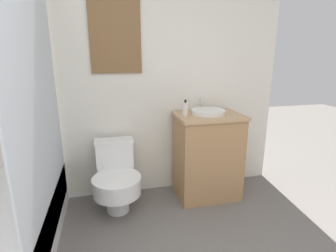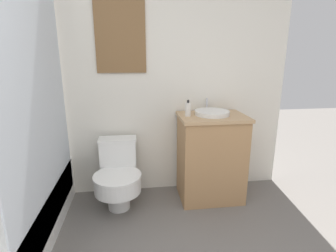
{
  "view_description": "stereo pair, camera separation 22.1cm",
  "coord_description": "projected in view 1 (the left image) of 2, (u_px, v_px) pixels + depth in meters",
  "views": [
    {
      "loc": [
        -0.12,
        -0.23,
        1.4
      ],
      "look_at": [
        0.38,
        1.85,
        0.81
      ],
      "focal_mm": 28.0,
      "sensor_mm": 36.0,
      "label": 1
    },
    {
      "loc": [
        0.1,
        -0.27,
        1.4
      ],
      "look_at": [
        0.38,
        1.85,
        0.81
      ],
      "focal_mm": 28.0,
      "sensor_mm": 36.0,
      "label": 2
    }
  ],
  "objects": [
    {
      "name": "wall_back",
      "position": [
        117.0,
        70.0,
        2.46
      ],
      "size": [
        3.3,
        0.07,
        2.5
      ],
      "color": "silver",
      "rests_on": "ground_plane"
    },
    {
      "name": "shower_area",
      "position": [
        11.0,
        221.0,
        1.84
      ],
      "size": [
        0.62,
        1.43,
        1.98
      ],
      "color": "white",
      "rests_on": "ground_plane"
    },
    {
      "name": "toilet",
      "position": [
        116.0,
        177.0,
        2.4
      ],
      "size": [
        0.43,
        0.56,
        0.63
      ],
      "color": "white",
      "rests_on": "ground_plane"
    },
    {
      "name": "vanity",
      "position": [
        207.0,
        156.0,
        2.61
      ],
      "size": [
        0.63,
        0.47,
        0.85
      ],
      "color": "#AD7F51",
      "rests_on": "ground_plane"
    },
    {
      "name": "sink",
      "position": [
        208.0,
        112.0,
        2.51
      ],
      "size": [
        0.33,
        0.36,
        0.13
      ],
      "color": "white",
      "rests_on": "vanity"
    },
    {
      "name": "soap_bottle",
      "position": [
        185.0,
        109.0,
        2.42
      ],
      "size": [
        0.05,
        0.05,
        0.15
      ],
      "color": "silver",
      "rests_on": "vanity"
    }
  ]
}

